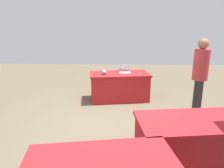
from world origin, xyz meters
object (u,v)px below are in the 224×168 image
Objects in this scene: table_foreground at (119,86)px; laptop_silver at (125,71)px; person_attendee_standing at (200,74)px; yarn_ball at (104,72)px; scissors_red at (136,72)px; table_mid_right at (196,144)px.

laptop_silver reaches higher than table_foreground.
yarn_ball is (2.24, -0.86, -0.17)m from person_attendee_standing.
yarn_ball reaches higher than table_foreground.
scissors_red is (-0.89, -0.31, -0.06)m from yarn_ball.
person_attendee_standing reaches higher than table_foreground.
yarn_ball is at bearing 86.03° from person_attendee_standing.
person_attendee_standing is at bearing 17.15° from scissors_red.
table_foreground is at bearing -108.95° from scissors_red.
table_mid_right is 3.21m from yarn_ball.
laptop_silver reaches higher than yarn_ball.
table_mid_right is at bearing -20.03° from scissors_red.
scissors_red is (-0.32, -0.03, -0.04)m from laptop_silver.
yarn_ball reaches higher than scissors_red.
table_mid_right is 1.02× the size of person_attendee_standing.
person_attendee_standing reaches higher than yarn_ball.
table_mid_right is at bearing 110.62° from table_foreground.
yarn_ball is at bearing -60.99° from table_mid_right.
table_foreground is 12.94× the size of yarn_ball.
person_attendee_standing is 2.03m from laptop_silver.
table_foreground and table_mid_right have the same top height.
table_mid_right is at bearing 176.99° from person_attendee_standing.
scissors_red is (0.65, -3.10, 0.39)m from table_mid_right.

